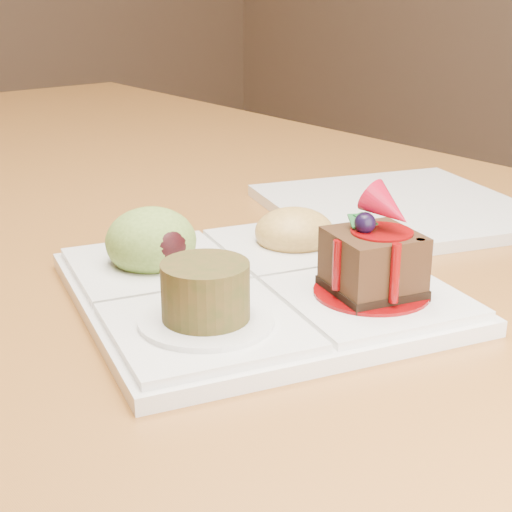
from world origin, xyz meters
TOP-DOWN VIEW (x-y plane):
  - dining_table at (0.00, 0.00)m, footprint 1.00×1.80m
  - sampler_plate at (-0.03, -0.30)m, footprint 0.32×0.32m
  - second_plate at (0.23, -0.22)m, footprint 0.31×0.31m

SIDE VIEW (x-z plane):
  - dining_table at x=0.00m, z-range 0.31..1.06m
  - second_plate at x=0.23m, z-range 0.75..0.76m
  - sampler_plate at x=-0.03m, z-range 0.72..0.82m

